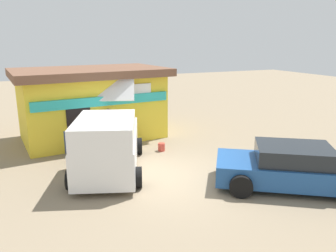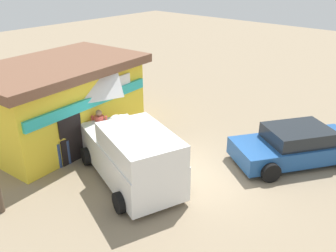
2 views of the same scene
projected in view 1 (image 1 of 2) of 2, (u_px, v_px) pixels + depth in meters
The scene contains 8 objects.
ground_plane at pixel (174, 177), 10.32m from camera, with size 60.00×60.00×0.00m, color gray.
storefront_bar at pixel (92, 103), 14.26m from camera, with size 6.54×4.46×3.01m.
delivery_van at pixel (108, 143), 10.60m from camera, with size 3.30×5.25×2.90m.
parked_sedan at pixel (292, 168), 9.53m from camera, with size 4.57×3.88×1.25m.
vendor_standing at pixel (109, 126), 12.78m from camera, with size 0.48×0.48×1.62m.
customer_bending at pixel (69, 128), 12.57m from camera, with size 0.57×0.79×1.48m.
unloaded_banana_pile at pixel (116, 139), 13.75m from camera, with size 0.81×0.93×0.38m.
paint_bucket at pixel (161, 147), 12.77m from camera, with size 0.27×0.27×0.31m, color #BF3F33.
Camera 1 is at (-4.05, -8.70, 4.14)m, focal length 35.38 mm.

